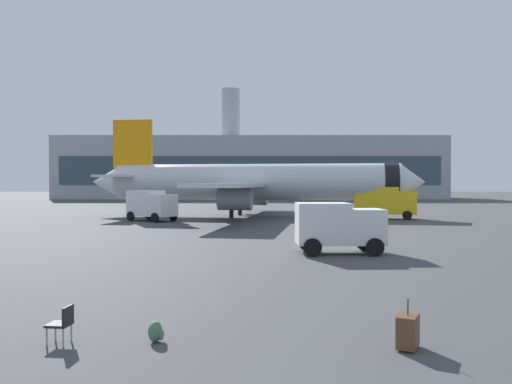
# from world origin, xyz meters

# --- Properties ---
(airplane_at_gate) EXTENTS (35.72, 32.36, 10.50)m
(airplane_at_gate) POSITION_xyz_m (-0.60, 49.07, 3.66)
(airplane_at_gate) COLOR silver
(airplane_at_gate) RESTS_ON ground
(service_truck) EXTENTS (5.16, 4.63, 2.90)m
(service_truck) POSITION_xyz_m (-10.08, 43.26, 1.61)
(service_truck) COLOR white
(service_truck) RESTS_ON ground
(fuel_truck) EXTENTS (6.45, 4.16, 3.20)m
(fuel_truck) POSITION_xyz_m (12.75, 46.33, 1.77)
(fuel_truck) COLOR yellow
(fuel_truck) RESTS_ON ground
(cargo_van) EXTENTS (4.46, 2.44, 2.60)m
(cargo_van) POSITION_xyz_m (4.01, 21.27, 1.45)
(cargo_van) COLOR white
(cargo_van) RESTS_ON ground
(safety_cone_near) EXTENTS (0.44, 0.44, 0.75)m
(safety_cone_near) POSITION_xyz_m (-9.54, 52.85, 0.37)
(safety_cone_near) COLOR #F2590C
(safety_cone_near) RESTS_ON ground
(safety_cone_mid) EXTENTS (0.44, 0.44, 0.73)m
(safety_cone_mid) POSITION_xyz_m (-11.61, 56.50, 0.36)
(safety_cone_mid) COLOR #F2590C
(safety_cone_mid) RESTS_ON ground
(rolling_suitcase) EXTENTS (0.65, 0.75, 1.10)m
(rolling_suitcase) POSITION_xyz_m (3.11, 6.35, 0.39)
(rolling_suitcase) COLOR brown
(rolling_suitcase) RESTS_ON ground
(traveller_backpack) EXTENTS (0.36, 0.40, 0.48)m
(traveller_backpack) POSITION_xyz_m (-2.48, 6.83, 0.23)
(traveller_backpack) COLOR #476B4C
(traveller_backpack) RESTS_ON ground
(gate_chair) EXTENTS (0.53, 0.53, 0.86)m
(gate_chair) POSITION_xyz_m (-4.56, 6.69, 0.50)
(gate_chair) COLOR black
(gate_chair) RESTS_ON ground
(terminal_building) EXTENTS (86.86, 23.41, 25.90)m
(terminal_building) POSITION_xyz_m (-1.55, 116.80, 7.06)
(terminal_building) COLOR #9EA3AD
(terminal_building) RESTS_ON ground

